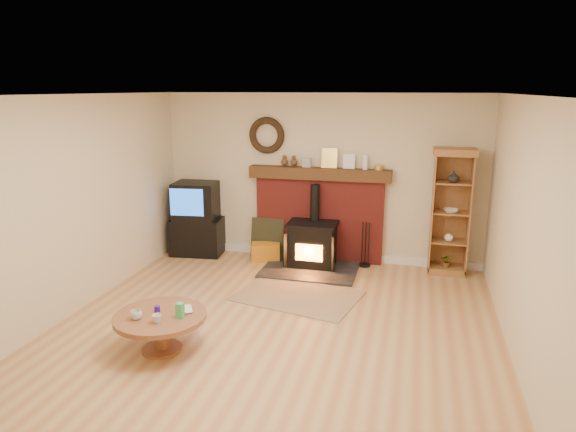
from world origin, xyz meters
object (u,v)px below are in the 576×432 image
(tv_unit, at_px, (197,220))
(curio_cabinet, at_px, (450,212))
(wood_stove, at_px, (312,246))
(coffee_table, at_px, (160,321))

(tv_unit, bearing_deg, curio_cabinet, 1.23)
(wood_stove, xyz_separation_m, curio_cabinet, (1.98, 0.28, 0.59))
(coffee_table, bearing_deg, wood_stove, 71.17)
(wood_stove, xyz_separation_m, tv_unit, (-1.96, 0.20, 0.24))
(curio_cabinet, bearing_deg, tv_unit, -178.77)
(tv_unit, height_order, curio_cabinet, curio_cabinet)
(coffee_table, bearing_deg, curio_cabinet, 47.01)
(wood_stove, height_order, tv_unit, wood_stove)
(curio_cabinet, xyz_separation_m, coffee_table, (-2.98, -3.19, -0.60))
(wood_stove, xyz_separation_m, coffee_table, (-0.99, -2.91, -0.01))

